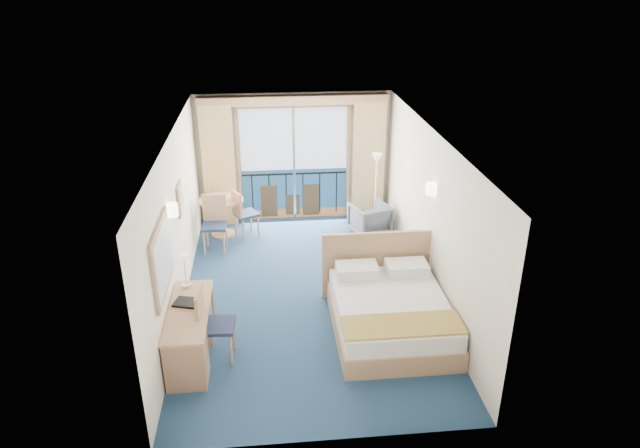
{
  "coord_description": "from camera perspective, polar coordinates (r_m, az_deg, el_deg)",
  "views": [
    {
      "loc": [
        -0.59,
        -8.18,
        4.97
      ],
      "look_at": [
        0.24,
        0.2,
        1.18
      ],
      "focal_mm": 32.0,
      "sensor_mm": 36.0,
      "label": 1
    }
  ],
  "objects": [
    {
      "name": "wall_print",
      "position": [
        9.36,
        -13.79,
        2.44
      ],
      "size": [
        0.04,
        0.42,
        0.52
      ],
      "color": "tan",
      "rests_on": "room_walls"
    },
    {
      "name": "phone",
      "position": [
        9.93,
        8.92,
        -2.23
      ],
      "size": [
        0.2,
        0.18,
        0.08
      ],
      "primitive_type": "cube",
      "rotation": [
        0.0,
        0.0,
        0.25
      ],
      "color": "white",
      "rests_on": "nightstand"
    },
    {
      "name": "curtain_right",
      "position": [
        12.03,
        4.86,
        6.28
      ],
      "size": [
        0.65,
        0.22,
        2.55
      ],
      "primitive_type": "cube",
      "color": "tan",
      "rests_on": "room_walls"
    },
    {
      "name": "floor_lamp",
      "position": [
        11.41,
        5.67,
        5.1
      ],
      "size": [
        0.23,
        0.23,
        1.65
      ],
      "color": "silver",
      "rests_on": "ground"
    },
    {
      "name": "armchair",
      "position": [
        11.56,
        5.0,
        0.49
      ],
      "size": [
        0.89,
        0.9,
        0.65
      ],
      "primitive_type": "imported",
      "rotation": [
        0.0,
        0.0,
        3.47
      ],
      "color": "#4D515E",
      "rests_on": "ground"
    },
    {
      "name": "sconce_right",
      "position": [
        8.98,
        11.08,
        3.46
      ],
      "size": [
        0.18,
        0.18,
        0.18
      ],
      "primitive_type": "cylinder",
      "color": "beige",
      "rests_on": "room_walls"
    },
    {
      "name": "desk_chair",
      "position": [
        7.97,
        -10.91,
        -9.44
      ],
      "size": [
        0.5,
        0.49,
        1.07
      ],
      "rotation": [
        0.0,
        0.0,
        1.51
      ],
      "color": "#1E2846",
      "rests_on": "ground"
    },
    {
      "name": "bed",
      "position": [
        8.61,
        6.98,
        -8.61
      ],
      "size": [
        1.81,
        2.16,
        1.14
      ],
      "color": "tan",
      "rests_on": "ground"
    },
    {
      "name": "pelmet",
      "position": [
        11.54,
        -2.7,
        12.28
      ],
      "size": [
        3.8,
        0.25,
        0.18
      ],
      "primitive_type": "cube",
      "color": "tan",
      "rests_on": "room_walls"
    },
    {
      "name": "mirror",
      "position": [
        7.63,
        -15.51,
        -3.33
      ],
      "size": [
        0.05,
        1.25,
        0.95
      ],
      "color": "tan",
      "rests_on": "room_walls"
    },
    {
      "name": "room_walls",
      "position": [
        8.8,
        -1.46,
        2.98
      ],
      "size": [
        4.04,
        6.54,
        2.72
      ],
      "color": "white",
      "rests_on": "ground"
    },
    {
      "name": "curtain_left",
      "position": [
        11.88,
        -10.09,
        5.75
      ],
      "size": [
        0.65,
        0.22,
        2.55
      ],
      "primitive_type": "cube",
      "color": "tan",
      "rests_on": "room_walls"
    },
    {
      "name": "table_chair_b",
      "position": [
        11.0,
        -10.49,
        0.43
      ],
      "size": [
        0.48,
        0.49,
        1.07
      ],
      "rotation": [
        0.0,
        0.0,
        -0.06
      ],
      "color": "#1E2846",
      "rests_on": "ground"
    },
    {
      "name": "balcony_door",
      "position": [
        12.03,
        -2.64,
        5.68
      ],
      "size": [
        2.36,
        0.03,
        2.52
      ],
      "color": "navy",
      "rests_on": "room_walls"
    },
    {
      "name": "desk_lamp",
      "position": [
        8.34,
        -13.43,
        -3.93
      ],
      "size": [
        0.13,
        0.13,
        0.5
      ],
      "color": "silver",
      "rests_on": "desk"
    },
    {
      "name": "round_table",
      "position": [
        11.54,
        -9.82,
        1.61
      ],
      "size": [
        0.87,
        0.87,
        0.78
      ],
      "color": "tan",
      "rests_on": "ground"
    },
    {
      "name": "nightstand",
      "position": [
        10.08,
        8.55,
        -3.78
      ],
      "size": [
        0.42,
        0.4,
        0.55
      ],
      "primitive_type": "cube",
      "color": "#9B7052",
      "rests_on": "ground"
    },
    {
      "name": "folder",
      "position": [
        8.12,
        -13.15,
        -7.65
      ],
      "size": [
        0.4,
        0.35,
        0.03
      ],
      "primitive_type": "cube",
      "rotation": [
        0.0,
        0.0,
        -0.29
      ],
      "color": "black",
      "rests_on": "desk"
    },
    {
      "name": "table_chair_a",
      "position": [
        11.44,
        -7.77,
        1.3
      ],
      "size": [
        0.57,
        0.57,
        0.98
      ],
      "rotation": [
        0.0,
        0.0,
        2.05
      ],
      "color": "#1E2846",
      "rests_on": "ground"
    },
    {
      "name": "sconce_left",
      "position": [
        8.3,
        -14.61,
        1.38
      ],
      "size": [
        0.18,
        0.18,
        0.18
      ],
      "primitive_type": "cylinder",
      "color": "beige",
      "rests_on": "room_walls"
    },
    {
      "name": "floor",
      "position": [
        9.59,
        -1.35,
        -6.97
      ],
      "size": [
        6.5,
        6.5,
        0.0
      ],
      "primitive_type": "plane",
      "color": "navy",
      "rests_on": "ground"
    },
    {
      "name": "desk",
      "position": [
        7.82,
        -13.15,
        -12.1
      ],
      "size": [
        0.55,
        1.6,
        0.75
      ],
      "color": "tan",
      "rests_on": "ground"
    }
  ]
}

